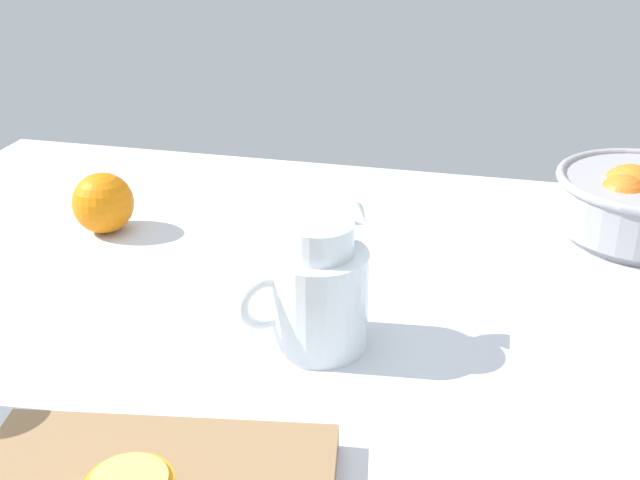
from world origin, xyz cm
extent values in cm
cube|color=silver|center=(0.00, 0.00, -1.50)|extent=(140.22, 98.26, 3.00)
sphere|color=orange|center=(34.44, 31.74, 5.58)|extent=(8.34, 8.34, 8.34)
sphere|color=orange|center=(33.12, 28.11, 6.16)|extent=(6.66, 6.66, 6.66)
cylinder|color=white|center=(0.03, -6.65, 5.40)|extent=(10.63, 10.63, 10.80)
cylinder|color=white|center=(0.03, -6.65, 12.49)|extent=(7.45, 7.45, 3.38)
cone|color=white|center=(3.64, -3.60, 13.67)|extent=(4.07, 4.10, 2.80)
torus|color=white|center=(-4.64, -10.59, 6.48)|extent=(5.32, 4.75, 5.95)
cylinder|color=yellow|center=(0.03, -6.65, 3.18)|extent=(9.78, 9.78, 6.37)
cylinder|color=#F9BC5D|center=(-7.23, -36.99, 5.42)|extent=(5.94, 5.94, 0.30)
sphere|color=orange|center=(-35.80, 14.99, 4.21)|extent=(8.43, 8.43, 8.43)
camera|label=1|loc=(18.12, -81.09, 47.94)|focal=46.74mm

